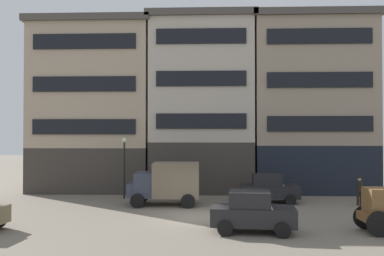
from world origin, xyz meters
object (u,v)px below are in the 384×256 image
at_px(sedan_dark, 269,188).
at_px(sedan_light, 252,212).
at_px(pedestrian_officer, 359,189).
at_px(delivery_truck_near, 167,182).
at_px(streetlamp_curbside, 124,159).

distance_m(sedan_dark, sedan_light, 7.78).
relative_size(sedan_light, pedestrian_officer, 2.14).
bearing_deg(delivery_truck_near, pedestrian_officer, 1.76).
bearing_deg(pedestrian_officer, delivery_truck_near, -178.24).
distance_m(delivery_truck_near, pedestrian_officer, 11.86).
relative_size(delivery_truck_near, pedestrian_officer, 2.43).
distance_m(delivery_truck_near, sedan_light, 7.81).
distance_m(sedan_light, pedestrian_officer, 10.00).
bearing_deg(streetlamp_curbside, delivery_truck_near, -36.38).
relative_size(sedan_dark, pedestrian_officer, 2.10).
height_order(sedan_dark, pedestrian_officer, sedan_dark).
xyz_separation_m(sedan_dark, pedestrian_officer, (5.41, -0.78, 0.07)).
relative_size(sedan_dark, streetlamp_curbside, 0.91).
distance_m(sedan_light, streetlamp_curbside, 11.68).
bearing_deg(sedan_dark, streetlamp_curbside, 173.02).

